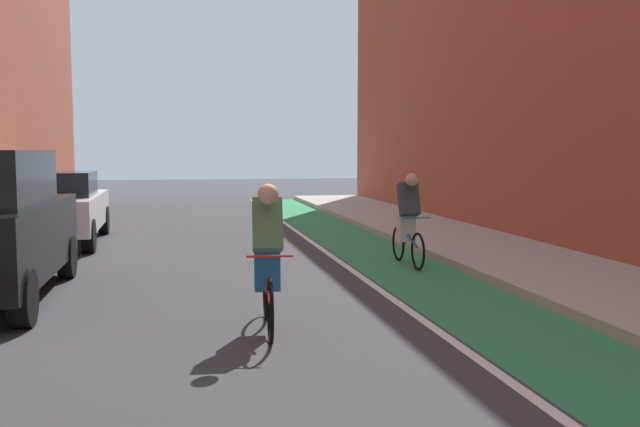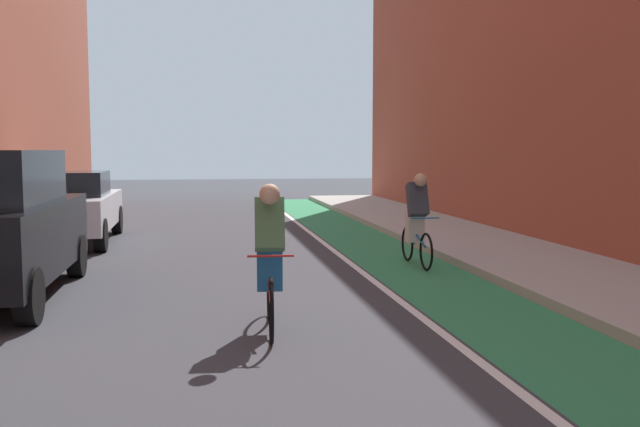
# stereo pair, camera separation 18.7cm
# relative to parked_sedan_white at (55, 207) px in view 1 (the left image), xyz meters

# --- Properties ---
(ground_plane) EXTENTS (81.69, 81.69, 0.00)m
(ground_plane) POSITION_rel_parked_sedan_white_xyz_m (3.01, -8.17, -0.78)
(ground_plane) COLOR #38383D
(bike_lane_paint) EXTENTS (1.60, 37.13, 0.00)m
(bike_lane_paint) POSITION_rel_parked_sedan_white_xyz_m (6.28, -6.17, -0.78)
(bike_lane_paint) COLOR #2D8451
(bike_lane_paint) RESTS_ON ground
(lane_divider_stripe) EXTENTS (0.12, 37.13, 0.00)m
(lane_divider_stripe) POSITION_rel_parked_sedan_white_xyz_m (5.38, -6.17, -0.78)
(lane_divider_stripe) COLOR white
(lane_divider_stripe) RESTS_ON ground
(sidewalk_right) EXTENTS (2.64, 37.13, 0.14)m
(sidewalk_right) POSITION_rel_parked_sedan_white_xyz_m (8.40, -6.17, -0.71)
(sidewalk_right) COLOR #A8A59E
(sidewalk_right) RESTS_ON ground
(parked_sedan_white) EXTENTS (1.97, 4.27, 1.53)m
(parked_sedan_white) POSITION_rel_parked_sedan_white_xyz_m (0.00, 0.00, 0.00)
(parked_sedan_white) COLOR silver
(parked_sedan_white) RESTS_ON ground
(cyclist_trailing) EXTENTS (0.48, 1.74, 1.63)m
(cyclist_trailing) POSITION_rel_parked_sedan_white_xyz_m (3.55, -7.95, 0.07)
(cyclist_trailing) COLOR black
(cyclist_trailing) RESTS_ON ground
(cyclist_far) EXTENTS (0.48, 1.68, 1.59)m
(cyclist_far) POSITION_rel_parked_sedan_white_xyz_m (6.44, -4.04, 0.06)
(cyclist_far) COLOR black
(cyclist_far) RESTS_ON ground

